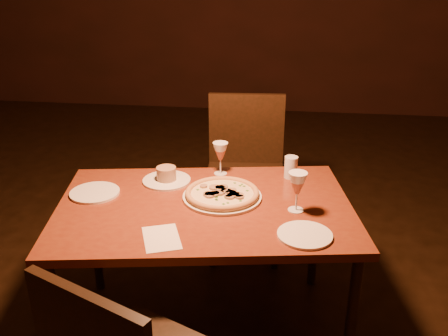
# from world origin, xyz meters

# --- Properties ---
(floor) EXTENTS (7.00, 7.00, 0.00)m
(floor) POSITION_xyz_m (0.00, 0.00, 0.00)
(floor) COLOR black
(floor) RESTS_ON ground
(dining_table) EXTENTS (1.38, 1.01, 0.68)m
(dining_table) POSITION_xyz_m (0.29, -0.26, 0.62)
(dining_table) COLOR brown
(dining_table) RESTS_ON floor
(chair_far) EXTENTS (0.48, 0.48, 0.93)m
(chair_far) POSITION_xyz_m (0.40, 0.54, 0.52)
(chair_far) COLOR black
(chair_far) RESTS_ON floor
(pizza_plate) EXTENTS (0.35, 0.35, 0.04)m
(pizza_plate) POSITION_xyz_m (0.36, -0.19, 0.70)
(pizza_plate) COLOR white
(pizza_plate) RESTS_ON dining_table
(ramekin_saucer) EXTENTS (0.23, 0.23, 0.07)m
(ramekin_saucer) POSITION_xyz_m (0.07, -0.05, 0.70)
(ramekin_saucer) COLOR white
(ramekin_saucer) RESTS_ON dining_table
(wine_glass_far) EXTENTS (0.07, 0.07, 0.16)m
(wine_glass_far) POSITION_xyz_m (0.32, 0.07, 0.76)
(wine_glass_far) COLOR #AF5F49
(wine_glass_far) RESTS_ON dining_table
(wine_glass_right) EXTENTS (0.08, 0.08, 0.17)m
(wine_glass_right) POSITION_xyz_m (0.68, -0.27, 0.77)
(wine_glass_right) COLOR #AF5F49
(wine_glass_right) RESTS_ON dining_table
(water_tumbler) EXTENTS (0.06, 0.06, 0.11)m
(water_tumbler) POSITION_xyz_m (0.66, 0.07, 0.73)
(water_tumbler) COLOR silver
(water_tumbler) RESTS_ON dining_table
(side_plate_left) EXTENTS (0.22, 0.22, 0.01)m
(side_plate_left) POSITION_xyz_m (-0.22, -0.22, 0.68)
(side_plate_left) COLOR white
(side_plate_left) RESTS_ON dining_table
(side_plate_near) EXTENTS (0.21, 0.21, 0.01)m
(side_plate_near) POSITION_xyz_m (0.71, -0.47, 0.68)
(side_plate_near) COLOR white
(side_plate_near) RESTS_ON dining_table
(menu_card) EXTENTS (0.19, 0.23, 0.00)m
(menu_card) POSITION_xyz_m (0.17, -0.56, 0.68)
(menu_card) COLOR white
(menu_card) RESTS_ON dining_table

